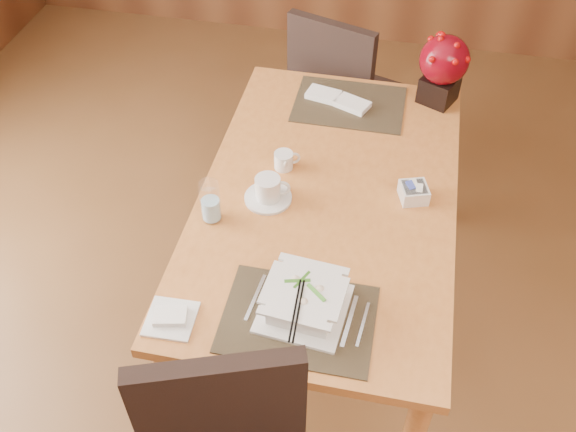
% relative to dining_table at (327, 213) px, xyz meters
% --- Properties ---
extents(dining_table, '(0.90, 1.50, 0.75)m').
position_rel_dining_table_xyz_m(dining_table, '(0.00, 0.00, 0.00)').
color(dining_table, '#CA7738').
rests_on(dining_table, ground).
extents(placemat_near, '(0.45, 0.33, 0.01)m').
position_rel_dining_table_xyz_m(placemat_near, '(0.00, -0.55, 0.10)').
color(placemat_near, black).
rests_on(placemat_near, dining_table).
extents(placemat_far, '(0.45, 0.33, 0.01)m').
position_rel_dining_table_xyz_m(placemat_far, '(0.00, 0.55, 0.10)').
color(placemat_far, black).
rests_on(placemat_far, dining_table).
extents(soup_setting, '(0.28, 0.28, 0.10)m').
position_rel_dining_table_xyz_m(soup_setting, '(0.01, -0.52, 0.15)').
color(soup_setting, silver).
rests_on(soup_setting, dining_table).
extents(coffee_cup, '(0.17, 0.17, 0.10)m').
position_rel_dining_table_xyz_m(coffee_cup, '(-0.20, -0.07, 0.14)').
color(coffee_cup, silver).
rests_on(coffee_cup, dining_table).
extents(water_glass, '(0.08, 0.08, 0.16)m').
position_rel_dining_table_xyz_m(water_glass, '(-0.37, -0.20, 0.18)').
color(water_glass, white).
rests_on(water_glass, dining_table).
extents(creamer_jug, '(0.12, 0.12, 0.07)m').
position_rel_dining_table_xyz_m(creamer_jug, '(-0.19, 0.11, 0.13)').
color(creamer_jug, silver).
rests_on(creamer_jug, dining_table).
extents(sugar_caddy, '(0.12, 0.12, 0.06)m').
position_rel_dining_table_xyz_m(sugar_caddy, '(0.30, 0.04, 0.12)').
color(sugar_caddy, silver).
rests_on(sugar_caddy, dining_table).
extents(berry_decor, '(0.20, 0.20, 0.29)m').
position_rel_dining_table_xyz_m(berry_decor, '(0.35, 0.66, 0.26)').
color(berry_decor, black).
rests_on(berry_decor, dining_table).
extents(napkins_far, '(0.29, 0.18, 0.02)m').
position_rel_dining_table_xyz_m(napkins_far, '(-0.04, 0.55, 0.11)').
color(napkins_far, white).
rests_on(napkins_far, dining_table).
extents(bread_plate, '(0.15, 0.15, 0.01)m').
position_rel_dining_table_xyz_m(bread_plate, '(-0.37, -0.63, 0.10)').
color(bread_plate, silver).
rests_on(bread_plate, dining_table).
extents(far_chair, '(0.56, 0.56, 0.95)m').
position_rel_dining_table_xyz_m(far_chair, '(-0.09, 0.96, -0.12)').
color(far_chair, black).
rests_on(far_chair, ground).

